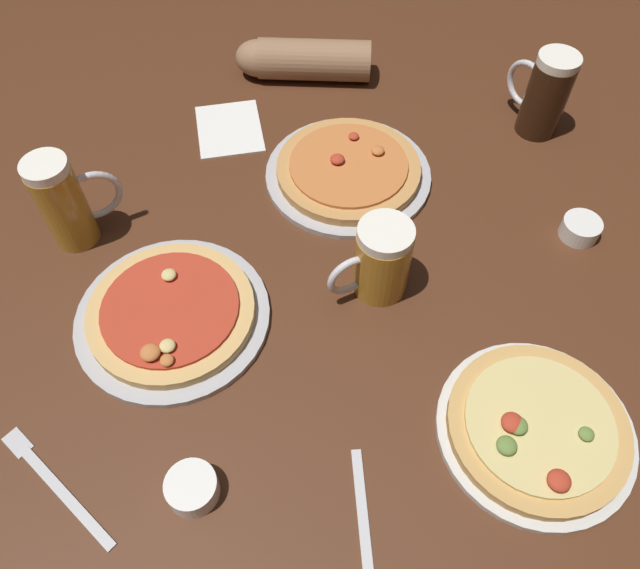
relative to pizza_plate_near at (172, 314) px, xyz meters
The scene contains 13 objects.
ground_plane 0.24m from the pizza_plate_near, 19.86° to the left, with size 2.40×2.40×0.03m, color #4C2816.
pizza_plate_near is the anchor object (origin of this frame).
pizza_plate_far 0.43m from the pizza_plate_near, 54.76° to the left, with size 0.31×0.31×0.05m.
pizza_plate_side 0.58m from the pizza_plate_near, 12.65° to the right, with size 0.28×0.28×0.05m.
beer_mug_dark 0.82m from the pizza_plate_near, 41.36° to the left, with size 0.11×0.12×0.17m.
beer_mug_amber 0.27m from the pizza_plate_near, 143.73° to the left, with size 0.12×0.10×0.18m.
beer_mug_pale 0.34m from the pizza_plate_near, 18.04° to the left, with size 0.13×0.10×0.14m.
ramekin_sauce 0.72m from the pizza_plate_near, 21.16° to the left, with size 0.07×0.07×0.03m, color white.
ramekin_butter 0.28m from the pizza_plate_near, 69.67° to the right, with size 0.07×0.07×0.04m, color white.
napkin_folded 0.46m from the pizza_plate_near, 90.41° to the left, with size 0.13×0.16×0.01m, color white.
fork_left 0.45m from the pizza_plate_near, 42.01° to the right, with size 0.06×0.23×0.01m.
fork_spare 0.29m from the pizza_plate_near, 108.31° to the right, with size 0.21×0.15×0.01m.
diner_arm 0.66m from the pizza_plate_near, 79.87° to the left, with size 0.29×0.10×0.09m.
Camera 1 is at (0.07, -0.58, 0.84)m, focal length 34.51 mm.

